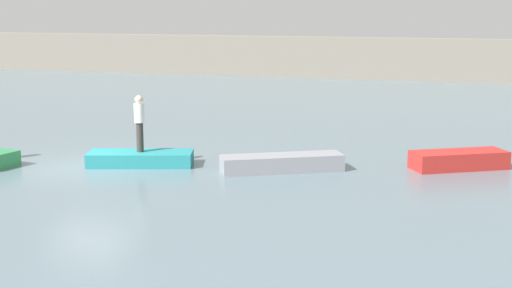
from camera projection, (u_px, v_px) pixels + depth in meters
name	position (u px, v px, depth m)	size (l,w,h in m)	color
ground_plane	(88.00, 168.00, 23.40)	(120.00, 120.00, 0.00)	slate
embankment_wall	(304.00, 57.00, 51.24)	(80.00, 1.20, 2.74)	gray
rowboat_teal	(141.00, 158.00, 23.77)	(3.26, 1.18, 0.43)	teal
rowboat_grey	(282.00, 163.00, 22.91)	(3.70, 0.94, 0.51)	gray
rowboat_red	(459.00, 160.00, 23.27)	(2.94, 1.05, 0.55)	red
person_white_shirt	(139.00, 120.00, 23.54)	(0.32, 0.32, 1.78)	#38332D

